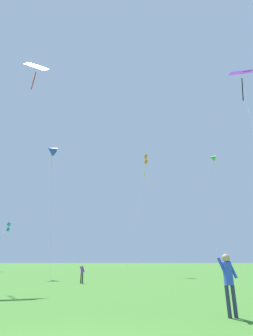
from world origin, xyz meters
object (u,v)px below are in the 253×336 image
(kite_teal_box, at_px, (8,228))
(person_in_red_shirt, at_px, (228,278))
(person_child_small, at_px, (82,272))
(kite_orange_box, at_px, (146,160))
(kite_purple_streamer, at_px, (242,79))
(kite_green_small, at_px, (213,158))
(kite_red_high, at_px, (35,72))
(kite_blue_delta, at_px, (51,150))

(kite_teal_box, bearing_deg, person_in_red_shirt, -57.11)
(person_child_small, bearing_deg, kite_orange_box, 64.29)
(person_child_small, relative_size, person_in_red_shirt, 0.72)
(kite_purple_streamer, bearing_deg, person_in_red_shirt, -124.03)
(kite_green_small, xyz_separation_m, kite_purple_streamer, (-6.90, -29.69, -4.20))
(kite_green_small, xyz_separation_m, kite_red_high, (-27.26, -26.63, -0.72))
(kite_purple_streamer, xyz_separation_m, kite_red_high, (-20.36, 3.05, 3.48))
(kite_red_high, xyz_separation_m, kite_orange_box, (12.50, 11.38, -5.78))
(kite_purple_streamer, height_order, kite_red_high, kite_red_high)
(kite_green_small, height_order, person_child_small, kite_green_small)
(kite_purple_streamer, bearing_deg, kite_blue_delta, 151.13)
(kite_orange_box, xyz_separation_m, person_in_red_shirt, (0.62, -25.15, -13.82))
(kite_teal_box, relative_size, person_in_red_shirt, 5.98)
(kite_green_small, bearing_deg, person_child_small, -126.79)
(person_in_red_shirt, bearing_deg, person_child_small, 117.98)
(kite_teal_box, relative_size, person_child_small, 8.33)
(kite_blue_delta, xyz_separation_m, kite_orange_box, (12.43, 3.24, -0.18))
(person_in_red_shirt, bearing_deg, kite_orange_box, 91.41)
(kite_red_high, distance_m, kite_orange_box, 17.86)
(person_in_red_shirt, bearing_deg, kite_blue_delta, 120.78)
(kite_purple_streamer, bearing_deg, person_child_small, 172.44)
(kite_green_small, relative_size, person_child_small, 16.94)
(kite_blue_delta, bearing_deg, kite_green_small, 34.23)
(person_in_red_shirt, bearing_deg, kite_teal_box, 122.89)
(kite_green_small, bearing_deg, kite_orange_box, -134.05)
(kite_purple_streamer, bearing_deg, kite_teal_box, 139.64)
(kite_blue_delta, distance_m, kite_red_high, 9.87)
(kite_teal_box, distance_m, kite_purple_streamer, 42.54)
(kite_blue_delta, relative_size, kite_orange_box, 1.00)
(kite_green_small, distance_m, person_child_small, 40.43)
(kite_blue_delta, height_order, kite_teal_box, kite_blue_delta)
(kite_teal_box, xyz_separation_m, kite_purple_streamer, (31.49, -26.76, 10.11))
(kite_orange_box, height_order, person_in_red_shirt, kite_orange_box)
(kite_purple_streamer, relative_size, person_child_small, 14.39)
(kite_blue_delta, relative_size, person_child_small, 12.13)
(kite_blue_delta, relative_size, kite_green_small, 0.72)
(person_child_small, distance_m, person_in_red_shirt, 14.24)
(kite_blue_delta, xyz_separation_m, person_in_red_shirt, (13.05, -21.91, -14.00))
(kite_green_small, distance_m, kite_orange_box, 22.20)
(kite_teal_box, relative_size, kite_green_small, 0.49)
(kite_green_small, bearing_deg, kite_red_high, -135.66)
(kite_purple_streamer, distance_m, kite_red_high, 20.88)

